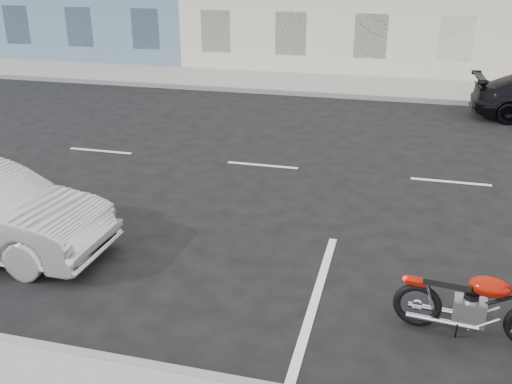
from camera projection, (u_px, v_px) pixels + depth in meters
The scene contains 3 objects.
ground at pixel (353, 173), 12.21m from camera, with size 120.00×120.00×0.00m, color black.
sidewalk_far at pixel (241, 80), 21.13m from camera, with size 80.00×3.40×0.15m, color gray.
curb_far at pixel (228, 89), 19.61m from camera, with size 80.00×0.12×0.16m, color gray.
Camera 1 is at (0.89, -11.59, 4.28)m, focal length 40.00 mm.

